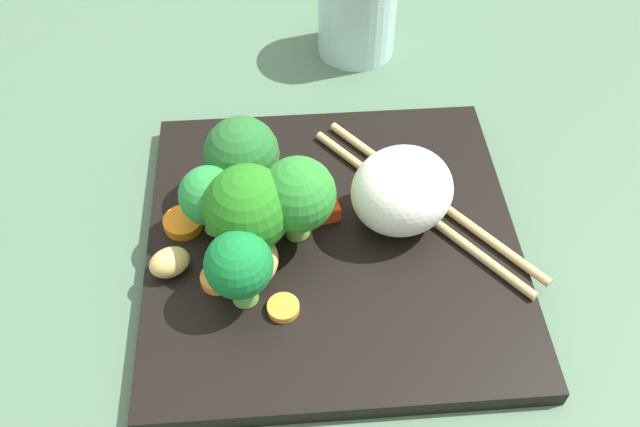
{
  "coord_description": "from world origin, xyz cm",
  "views": [
    {
      "loc": [
        -29.94,
        2.65,
        39.28
      ],
      "look_at": [
        0.45,
        0.88,
        3.41
      ],
      "focal_mm": 38.65,
      "sensor_mm": 36.0,
      "label": 1
    }
  ],
  "objects_px": {
    "broccoli_floret_3": "(239,266)",
    "chopstick_pair": "(424,203)",
    "rice_mound": "(402,191)",
    "carrot_slice_0": "(218,279)",
    "square_plate": "(333,242)",
    "drinking_glass": "(357,12)"
  },
  "relations": [
    {
      "from": "square_plate",
      "to": "broccoli_floret_3",
      "type": "bearing_deg",
      "value": 126.8
    },
    {
      "from": "square_plate",
      "to": "drinking_glass",
      "type": "bearing_deg",
      "value": -9.17
    },
    {
      "from": "broccoli_floret_3",
      "to": "chopstick_pair",
      "type": "relative_size",
      "value": 0.33
    },
    {
      "from": "square_plate",
      "to": "rice_mound",
      "type": "distance_m",
      "value": 0.06
    },
    {
      "from": "square_plate",
      "to": "carrot_slice_0",
      "type": "relative_size",
      "value": 11.15
    },
    {
      "from": "broccoli_floret_3",
      "to": "carrot_slice_0",
      "type": "distance_m",
      "value": 0.04
    },
    {
      "from": "rice_mound",
      "to": "chopstick_pair",
      "type": "height_order",
      "value": "rice_mound"
    },
    {
      "from": "rice_mound",
      "to": "broccoli_floret_3",
      "type": "distance_m",
      "value": 0.13
    },
    {
      "from": "square_plate",
      "to": "drinking_glass",
      "type": "height_order",
      "value": "drinking_glass"
    },
    {
      "from": "broccoli_floret_3",
      "to": "carrot_slice_0",
      "type": "bearing_deg",
      "value": 53.51
    },
    {
      "from": "rice_mound",
      "to": "carrot_slice_0",
      "type": "distance_m",
      "value": 0.14
    },
    {
      "from": "square_plate",
      "to": "rice_mound",
      "type": "bearing_deg",
      "value": -74.19
    },
    {
      "from": "square_plate",
      "to": "chopstick_pair",
      "type": "relative_size",
      "value": 1.48
    },
    {
      "from": "drinking_glass",
      "to": "chopstick_pair",
      "type": "bearing_deg",
      "value": -171.85
    },
    {
      "from": "rice_mound",
      "to": "chopstick_pair",
      "type": "distance_m",
      "value": 0.03
    },
    {
      "from": "broccoli_floret_3",
      "to": "chopstick_pair",
      "type": "bearing_deg",
      "value": -61.28
    },
    {
      "from": "rice_mound",
      "to": "square_plate",
      "type": "bearing_deg",
      "value": 105.81
    },
    {
      "from": "carrot_slice_0",
      "to": "drinking_glass",
      "type": "height_order",
      "value": "drinking_glass"
    },
    {
      "from": "square_plate",
      "to": "broccoli_floret_3",
      "type": "relative_size",
      "value": 4.54
    },
    {
      "from": "broccoli_floret_3",
      "to": "carrot_slice_0",
      "type": "xyz_separation_m",
      "value": [
        0.01,
        0.02,
        -0.03
      ]
    },
    {
      "from": "rice_mound",
      "to": "carrot_slice_0",
      "type": "relative_size",
      "value": 3.1
    },
    {
      "from": "chopstick_pair",
      "to": "drinking_glass",
      "type": "height_order",
      "value": "drinking_glass"
    }
  ]
}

